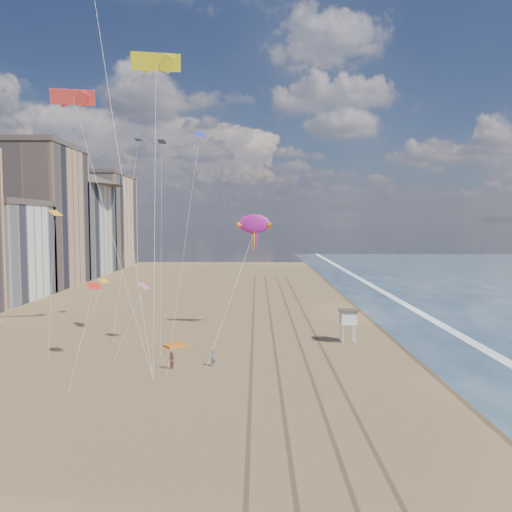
{
  "coord_description": "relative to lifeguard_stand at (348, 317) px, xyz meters",
  "views": [
    {
      "loc": [
        -0.68,
        -29.63,
        13.5
      ],
      "look_at": [
        -0.78,
        26.0,
        9.5
      ],
      "focal_mm": 35.0,
      "sensor_mm": 36.0,
      "label": 1
    }
  ],
  "objects": [
    {
      "name": "ground",
      "position": [
        -9.39,
        -24.72,
        -2.81
      ],
      "size": [
        260.0,
        260.0,
        0.0
      ],
      "primitive_type": "plane",
      "color": "brown",
      "rests_on": "ground"
    },
    {
      "name": "wet_sand",
      "position": [
        9.61,
        15.28,
        -2.81
      ],
      "size": [
        260.0,
        260.0,
        0.0
      ],
      "primitive_type": "plane",
      "color": "#42301E",
      "rests_on": "ground"
    },
    {
      "name": "foam",
      "position": [
        13.81,
        15.28,
        -2.81
      ],
      "size": [
        260.0,
        260.0,
        0.0
      ],
      "primitive_type": "plane",
      "color": "white",
      "rests_on": "ground"
    },
    {
      "name": "tracks",
      "position": [
        -6.84,
        5.28,
        -2.8
      ],
      "size": [
        7.68,
        120.0,
        0.01
      ],
      "color": "brown",
      "rests_on": "ground"
    },
    {
      "name": "buildings",
      "position": [
        -55.12,
        40.87,
        10.74
      ],
      "size": [
        34.72,
        131.35,
        29.0
      ],
      "color": "#C6B284",
      "rests_on": "ground"
    },
    {
      "name": "lifeguard_stand",
      "position": [
        0.0,
        0.0,
        0.0
      ],
      "size": [
        2.02,
        2.02,
        3.65
      ],
      "color": "white",
      "rests_on": "ground"
    },
    {
      "name": "grounded_kite",
      "position": [
        -18.77,
        -1.79,
        -2.69
      ],
      "size": [
        2.61,
        2.51,
        0.25
      ],
      "primitive_type": "cube",
      "rotation": [
        0.0,
        0.0,
        0.7
      ],
      "color": "orange",
      "rests_on": "ground"
    },
    {
      "name": "show_kite",
      "position": [
        -10.39,
        5.95,
        10.22
      ],
      "size": [
        4.24,
        8.36,
        20.37
      ],
      "color": "#A6198F",
      "rests_on": "ground"
    },
    {
      "name": "kite_flyer_a",
      "position": [
        -14.09,
        -9.06,
        -2.07
      ],
      "size": [
        0.64,
        0.62,
        1.48
      ],
      "primitive_type": "imported",
      "rotation": [
        0.0,
        0.0,
        0.69
      ],
      "color": "slate",
      "rests_on": "ground"
    },
    {
      "name": "kite_flyer_b",
      "position": [
        -17.84,
        -10.01,
        -1.98
      ],
      "size": [
        1.0,
        1.02,
        1.66
      ],
      "primitive_type": "imported",
      "rotation": [
        0.0,
        0.0,
        -0.85
      ],
      "color": "#93594B",
      "rests_on": "ground"
    },
    {
      "name": "parafoils",
      "position": [
        -25.23,
        -2.06,
        29.82
      ],
      "size": [
        12.59,
        4.74,
        13.19
      ],
      "color": "black",
      "rests_on": "ground"
    },
    {
      "name": "small_kites",
      "position": [
        -24.56,
        0.71,
        11.25
      ],
      "size": [
        18.06,
        15.4,
        17.54
      ],
      "color": "#D25184",
      "rests_on": "ground"
    }
  ]
}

